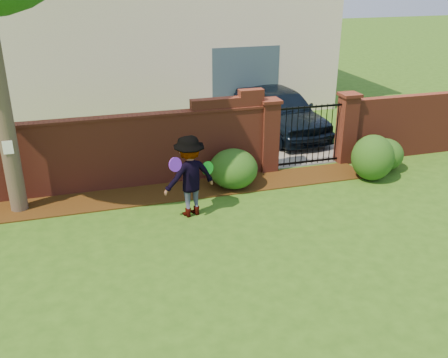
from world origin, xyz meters
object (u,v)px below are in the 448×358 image
object	(u,v)px
man	(190,177)
car	(284,113)
frisbee_green	(208,168)
frisbee_purple	(175,165)

from	to	relation	value
man	car	bearing A→B (deg)	-146.44
man	frisbee_green	xyz separation A→B (m)	(0.40, 0.11, 0.10)
man	frisbee_purple	distance (m)	0.67
frisbee_purple	frisbee_green	bearing A→B (deg)	30.63
frisbee_green	man	bearing A→B (deg)	-164.59
car	man	world-z (taller)	man
car	frisbee_green	world-z (taller)	car
car	frisbee_green	distance (m)	5.66
frisbee_purple	frisbee_green	xyz separation A→B (m)	(0.77, 0.46, -0.34)
frisbee_purple	man	bearing A→B (deg)	43.24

